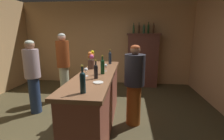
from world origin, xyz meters
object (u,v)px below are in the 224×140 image
(wine_bottle_malbec, at_px, (110,57))
(wine_glass_mid, at_px, (106,66))
(patron_in_navy, at_px, (63,64))
(bar_counter, at_px, (97,101))
(wine_bottle_chardonnay, at_px, (96,71))
(wine_bottle_syrah, at_px, (103,66))
(wine_glass_front, at_px, (86,70))
(cheese_plate, at_px, (98,82))
(display_cabinet, at_px, (142,59))
(display_bottle_right, at_px, (153,28))
(wine_bottle_pinot, at_px, (83,81))
(flower_arrangement, at_px, (91,61))
(display_bottle_left, at_px, (134,29))
(display_bottle_center, at_px, (144,29))
(patron_by_cabinet, at_px, (33,74))
(display_bottle_midleft, at_px, (139,29))
(display_bottle_midright, at_px, (148,28))
(bartender, at_px, (134,83))

(wine_bottle_malbec, height_order, wine_glass_mid, wine_bottle_malbec)
(wine_glass_mid, height_order, patron_in_navy, patron_in_navy)
(bar_counter, bearing_deg, wine_bottle_chardonnay, -79.60)
(wine_bottle_syrah, height_order, wine_glass_front, wine_bottle_syrah)
(bar_counter, xyz_separation_m, patron_in_navy, (-1.12, 1.24, 0.43))
(wine_bottle_chardonnay, xyz_separation_m, patron_in_navy, (-1.19, 1.60, -0.21))
(wine_glass_mid, distance_m, cheese_plate, 0.74)
(display_cabinet, bearing_deg, display_bottle_right, -0.00)
(wine_bottle_malbec, xyz_separation_m, cheese_plate, (0.02, -1.47, -0.14))
(wine_bottle_pinot, distance_m, patron_in_navy, 2.52)
(flower_arrangement, relative_size, display_bottle_left, 1.10)
(wine_bottle_malbec, bearing_deg, wine_glass_front, -102.40)
(display_bottle_center, bearing_deg, display_bottle_left, -180.00)
(wine_glass_mid, distance_m, display_bottle_right, 2.83)
(patron_in_navy, bearing_deg, patron_by_cabinet, -70.75)
(display_bottle_midleft, bearing_deg, wine_glass_front, -108.34)
(wine_bottle_syrah, height_order, display_bottle_right, display_bottle_right)
(cheese_plate, xyz_separation_m, display_bottle_right, (1.14, 3.22, 0.82))
(display_cabinet, height_order, display_bottle_center, display_bottle_center)
(bar_counter, bearing_deg, display_bottle_left, 75.75)
(wine_glass_front, bearing_deg, wine_bottle_syrah, 36.74)
(wine_bottle_syrah, relative_size, wine_bottle_malbec, 0.97)
(wine_bottle_syrah, xyz_separation_m, wine_glass_front, (-0.24, -0.18, -0.04))
(wine_bottle_syrah, xyz_separation_m, flower_arrangement, (-0.29, 0.39, 0.02))
(wine_bottle_chardonnay, height_order, patron_in_navy, patron_in_navy)
(display_bottle_midleft, distance_m, display_bottle_right, 0.45)
(display_bottle_right, relative_size, patron_by_cabinet, 0.21)
(patron_in_navy, xyz_separation_m, patron_by_cabinet, (-0.35, -0.80, -0.08))
(wine_glass_mid, relative_size, patron_by_cabinet, 0.08)
(bar_counter, relative_size, cheese_plate, 16.51)
(display_bottle_left, distance_m, display_bottle_center, 0.32)
(wine_glass_front, height_order, wine_glass_mid, wine_glass_front)
(wine_bottle_syrah, height_order, wine_bottle_malbec, wine_bottle_malbec)
(patron_by_cabinet, bearing_deg, cheese_plate, -33.76)
(display_bottle_midright, xyz_separation_m, bartender, (-0.47, -2.44, -1.05))
(cheese_plate, relative_size, display_bottle_center, 0.48)
(wine_glass_mid, xyz_separation_m, bartender, (0.52, 0.05, -0.31))
(display_bottle_center, bearing_deg, wine_bottle_malbec, -116.26)
(display_cabinet, xyz_separation_m, patron_in_navy, (-2.10, -1.39, 0.06))
(display_bottle_midleft, distance_m, patron_in_navy, 2.57)
(wine_glass_front, bearing_deg, cheese_plate, -52.47)
(flower_arrangement, xyz_separation_m, patron_by_cabinet, (-1.30, 0.11, -0.32))
(display_cabinet, distance_m, display_bottle_midright, 0.99)
(bar_counter, xyz_separation_m, display_bottle_midright, (1.13, 2.64, 1.35))
(wine_bottle_malbec, bearing_deg, wine_bottle_chardonnay, -92.79)
(cheese_plate, xyz_separation_m, patron_in_navy, (-1.26, 1.82, -0.09))
(bar_counter, xyz_separation_m, wine_glass_mid, (0.14, 0.15, 0.61))
(wine_bottle_chardonnay, height_order, wine_glass_mid, wine_bottle_chardonnay)
(bar_counter, height_order, wine_bottle_syrah, wine_bottle_syrah)
(bartender, bearing_deg, wine_glass_front, 25.92)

